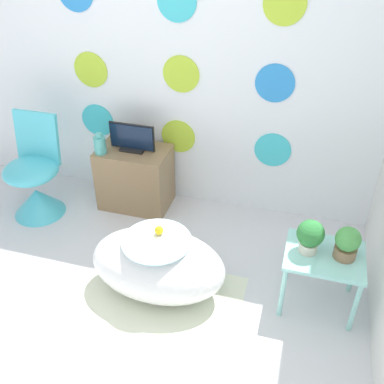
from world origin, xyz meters
name	(u,v)px	position (x,y,z in m)	size (l,w,h in m)	color
ground_plane	(91,355)	(0.00, 0.00, 0.00)	(12.00, 12.00, 0.00)	silver
wall_back_dotted	(177,52)	(0.00, 1.78, 1.30)	(4.24, 0.05, 2.60)	white
rug	(156,306)	(0.25, 0.47, 0.00)	(1.10, 0.84, 0.01)	silver
bathtub	(158,264)	(0.21, 0.62, 0.23)	(0.92, 0.56, 0.46)	white
rubber_duck	(159,230)	(0.22, 0.67, 0.49)	(0.06, 0.06, 0.07)	yellow
chair	(35,185)	(-1.07, 1.19, 0.28)	(0.45, 0.45, 0.85)	#4CC6DB
tv_cabinet	(135,177)	(-0.32, 1.54, 0.27)	(0.59, 0.39, 0.54)	#8E704C
tv	(132,139)	(-0.32, 1.54, 0.64)	(0.38, 0.12, 0.23)	black
vase	(100,145)	(-0.55, 1.42, 0.61)	(0.10, 0.10, 0.17)	#51B2AD
side_table	(323,262)	(1.27, 0.80, 0.36)	(0.49, 0.40, 0.43)	#99E0D8
potted_plant_left	(310,235)	(1.16, 0.80, 0.56)	(0.17, 0.17, 0.23)	beige
potted_plant_right	(347,243)	(1.38, 0.81, 0.55)	(0.15, 0.15, 0.22)	#8C6B4C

